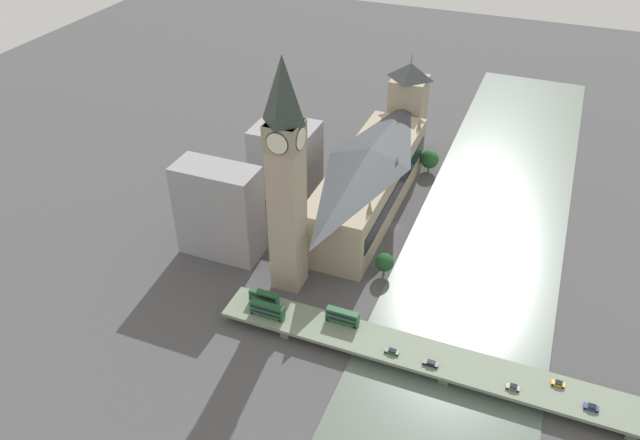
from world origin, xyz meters
The scene contains 18 objects.
ground_plane centered at (0.00, 0.00, 0.00)m, with size 600.00×600.00×0.00m, color #4C4C4F.
river_water centered at (-35.09, 0.00, 0.15)m, with size 58.17×360.00×0.30m, color slate.
parliament_hall centered at (15.20, -8.00, 14.50)m, with size 24.87×91.92×29.17m.
clock_tower centered at (26.50, 47.02, 44.72)m, with size 11.31×11.31×84.67m.
victoria_tower centered at (15.26, -65.94, 21.78)m, with size 15.96×15.96×47.55m.
road_bridge centered at (-35.09, 67.19, 3.40)m, with size 148.34×14.20×4.25m.
double_decker_bus_lead centered at (24.27, 69.71, 6.99)m, with size 11.93×2.56×4.99m.
double_decker_bus_mid centered at (27.95, 64.54, 6.88)m, with size 10.25×2.55×4.76m.
double_decker_bus_rear centered at (0.43, 63.50, 7.03)m, with size 11.00×2.59×5.06m.
car_northbound_lead centered at (-30.39, 70.60, 4.96)m, with size 4.69×1.80×1.41m.
car_northbound_tail centered at (-18.24, 70.27, 4.92)m, with size 4.47×1.77×1.35m.
car_southbound_lead centered at (-54.56, 70.61, 4.91)m, with size 3.90×1.90×1.31m.
car_southbound_mid centered at (-75.81, 69.73, 4.94)m, with size 4.08×1.91×1.37m.
car_southbound_tail centered at (-66.55, 64.42, 4.94)m, with size 3.83×1.84×1.35m.
city_block_west centered at (57.85, 39.41, 18.32)m, with size 30.78×14.55×36.63m.
city_block_center centered at (53.05, -9.39, 15.41)m, with size 25.75×22.66×30.81m.
tree_embankment_near centered at (-1.13, -48.58, 6.35)m, with size 8.49×8.49×10.60m.
tree_embankment_mid centered at (-3.78, 30.71, 5.90)m, with size 6.78×6.78×9.31m.
Camera 1 is at (-47.10, 201.93, 147.34)m, focal length 35.00 mm.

